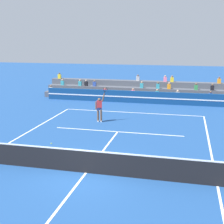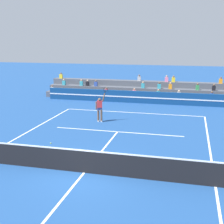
{
  "view_description": "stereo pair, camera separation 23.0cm",
  "coord_description": "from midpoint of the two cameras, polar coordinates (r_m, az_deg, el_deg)",
  "views": [
    {
      "loc": [
        4.08,
        -12.06,
        5.69
      ],
      "look_at": [
        -0.54,
        7.12,
        1.1
      ],
      "focal_mm": 50.0,
      "sensor_mm": 36.0,
      "label": 1
    },
    {
      "loc": [
        4.3,
        -12.01,
        5.69
      ],
      "look_at": [
        -0.54,
        7.12,
        1.1
      ],
      "focal_mm": 50.0,
      "sensor_mm": 36.0,
      "label": 2
    }
  ],
  "objects": [
    {
      "name": "tennis_net",
      "position": [
        13.74,
        -5.31,
        -8.95
      ],
      "size": [
        12.0,
        0.1,
        1.1
      ],
      "color": "#2D6B38",
      "rests_on": "ground"
    },
    {
      "name": "tennis_ball",
      "position": [
        17.84,
        -11.4,
        -5.66
      ],
      "size": [
        0.07,
        0.07,
        0.07
      ],
      "primitive_type": "sphere",
      "color": "#C6DB33",
      "rests_on": "ground"
    },
    {
      "name": "tennis_player",
      "position": [
        21.93,
        -2.59,
        0.7
      ],
      "size": [
        0.87,
        0.35,
        2.5
      ],
      "color": "brown",
      "rests_on": "ground"
    },
    {
      "name": "ground_plane",
      "position": [
        13.96,
        -5.26,
        -11.03
      ],
      "size": [
        120.0,
        120.0,
        0.0
      ],
      "primitive_type": "plane",
      "color": "navy"
    },
    {
      "name": "court_lines",
      "position": [
        13.96,
        -5.26,
        -11.01
      ],
      "size": [
        11.1,
        23.9,
        0.01
      ],
      "color": "white",
      "rests_on": "ground"
    },
    {
      "name": "bleacher_stand",
      "position": [
        31.13,
        5.63,
        3.72
      ],
      "size": [
        19.76,
        2.85,
        2.28
      ],
      "color": "#4C515B",
      "rests_on": "ground"
    },
    {
      "name": "sponsor_banner_wall",
      "position": [
        28.67,
        4.91,
        2.72
      ],
      "size": [
        18.0,
        0.26,
        1.1
      ],
      "color": "navy",
      "rests_on": "ground"
    }
  ]
}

